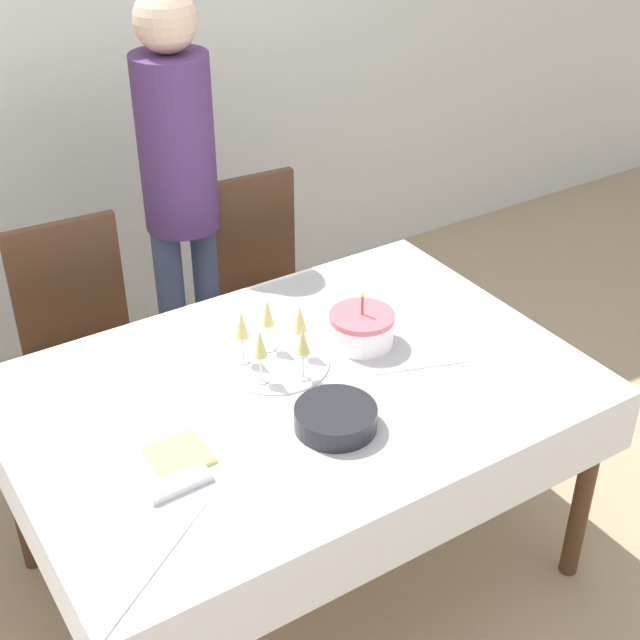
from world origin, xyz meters
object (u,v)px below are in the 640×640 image
object	(u,v)px
birthday_cake	(362,328)
person_standing	(179,175)
champagne_tray	(276,344)
dining_chair_far_right	(261,288)
dining_chair_far_left	(83,343)
plate_stack_main	(336,418)

from	to	relation	value
birthday_cake	person_standing	world-z (taller)	person_standing
birthday_cake	champagne_tray	bearing A→B (deg)	172.58
person_standing	dining_chair_far_right	bearing A→B (deg)	-31.02
dining_chair_far_left	person_standing	distance (m)	0.71
champagne_tray	plate_stack_main	world-z (taller)	champagne_tray
plate_stack_main	person_standing	world-z (taller)	person_standing
dining_chair_far_left	champagne_tray	distance (m)	0.91
champagne_tray	plate_stack_main	size ratio (longest dim) A/B	1.41
champagne_tray	plate_stack_main	xyz separation A→B (m)	(-0.01, -0.34, -0.05)
birthday_cake	champagne_tray	xyz separation A→B (m)	(-0.29, 0.04, 0.02)
dining_chair_far_right	birthday_cake	size ratio (longest dim) A/B	4.74
dining_chair_far_right	plate_stack_main	size ratio (longest dim) A/B	4.25
birthday_cake	dining_chair_far_right	bearing A→B (deg)	83.88
champagne_tray	person_standing	xyz separation A→B (m)	(0.13, 0.93, 0.18)
dining_chair_far_left	birthday_cake	bearing A→B (deg)	-51.59
dining_chair_far_left	champagne_tray	size ratio (longest dim) A/B	3.01
plate_stack_main	champagne_tray	bearing A→B (deg)	88.02
dining_chair_far_left	birthday_cake	distance (m)	1.08
person_standing	dining_chair_far_left	bearing A→B (deg)	-163.35
champagne_tray	plate_stack_main	bearing A→B (deg)	-91.98
birthday_cake	champagne_tray	distance (m)	0.29
champagne_tray	plate_stack_main	distance (m)	0.35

